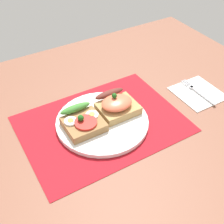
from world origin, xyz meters
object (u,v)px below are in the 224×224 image
object	(u,v)px
sandwich_egg_tomato	(83,122)
fork	(197,91)
sandwich_salmon	(117,105)
napkin	(198,93)
plate	(102,122)

from	to	relation	value
sandwich_egg_tomato	fork	size ratio (longest dim) A/B	0.75
sandwich_salmon	napkin	world-z (taller)	sandwich_salmon
plate	fork	size ratio (longest dim) A/B	1.75
plate	fork	bearing A→B (deg)	-4.76
plate	sandwich_egg_tomato	size ratio (longest dim) A/B	2.34
sandwich_egg_tomato	napkin	distance (cm)	36.84
sandwich_salmon	fork	bearing A→B (deg)	-8.34
sandwich_egg_tomato	sandwich_salmon	size ratio (longest dim) A/B	1.01
napkin	fork	distance (cm)	0.54
sandwich_egg_tomato	sandwich_salmon	distance (cm)	10.57
plate	napkin	distance (cm)	31.37
sandwich_egg_tomato	napkin	bearing A→B (deg)	-5.03
plate	napkin	bearing A→B (deg)	-5.18
plate	sandwich_egg_tomato	distance (cm)	5.78
sandwich_egg_tomato	fork	xyz separation A→B (cm)	(36.46, -2.97, -2.23)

